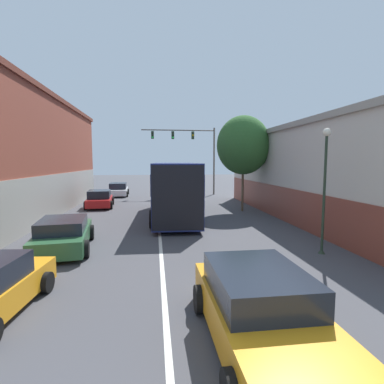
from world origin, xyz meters
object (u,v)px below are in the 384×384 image
object	(u,v)px
parked_car_left_mid	(64,234)
parked_car_left_far	(118,190)
bus	(175,187)
street_lamp	(325,184)
hatchback_foreground	(261,310)
parked_car_left_near	(100,199)
street_tree_near	(243,145)
traffic_signal_gantry	(191,145)

from	to	relation	value
parked_car_left_mid	parked_car_left_far	distance (m)	19.43
bus	street_lamp	size ratio (longest dim) A/B	2.16
parked_car_left_far	street_lamp	world-z (taller)	street_lamp
hatchback_foreground	parked_car_left_mid	distance (m)	9.05
parked_car_left_far	street_lamp	distance (m)	23.61
parked_car_left_near	street_lamp	size ratio (longest dim) A/B	0.85
bus	parked_car_left_near	distance (m)	7.48
parked_car_left_near	street_tree_near	size ratio (longest dim) A/B	0.60
traffic_signal_gantry	street_tree_near	distance (m)	11.21
parked_car_left_near	street_lamp	world-z (taller)	street_lamp
traffic_signal_gantry	street_tree_near	world-z (taller)	traffic_signal_gantry
bus	street_lamp	xyz separation A→B (m)	(5.12, -8.38, 0.78)
parked_car_left_far	parked_car_left_near	bearing A→B (deg)	173.61
traffic_signal_gantry	parked_car_left_mid	bearing A→B (deg)	-111.34
hatchback_foreground	street_lamp	xyz separation A→B (m)	(4.39, 5.28, 2.02)
parked_car_left_mid	parked_car_left_far	xyz separation A→B (m)	(-0.12, 19.43, 0.00)
parked_car_left_mid	bus	bearing A→B (deg)	-44.20
bus	street_tree_near	world-z (taller)	street_tree_near
parked_car_left_far	hatchback_foreground	bearing A→B (deg)	-170.57
bus	street_lamp	bearing A→B (deg)	-146.45
street_lamp	bus	bearing A→B (deg)	121.44
hatchback_foreground	street_lamp	distance (m)	7.16
hatchback_foreground	parked_car_left_near	world-z (taller)	hatchback_foreground
parked_car_left_mid	street_tree_near	distance (m)	13.60
hatchback_foreground	street_lamp	world-z (taller)	street_lamp
parked_car_left_far	street_lamp	bearing A→B (deg)	-157.27
bus	street_lamp	world-z (taller)	street_lamp
parked_car_left_near	parked_car_left_far	bearing A→B (deg)	-8.51
street_tree_near	hatchback_foreground	bearing A→B (deg)	-105.40
street_lamp	traffic_signal_gantry	bearing A→B (deg)	96.75
hatchback_foreground	parked_car_left_near	distance (m)	19.56
hatchback_foreground	parked_car_left_mid	xyz separation A→B (m)	(-5.66, 7.07, -0.07)
parked_car_left_near	traffic_signal_gantry	xyz separation A→B (m)	(8.15, 7.86, 4.62)
hatchback_foreground	street_tree_near	bearing A→B (deg)	-15.91
parked_car_left_near	parked_car_left_mid	xyz separation A→B (m)	(0.61, -11.46, -0.00)
bus	street_lamp	distance (m)	9.85
bus	parked_car_left_mid	xyz separation A→B (m)	(-4.92, -6.59, -1.31)
hatchback_foreground	parked_car_left_near	xyz separation A→B (m)	(-6.27, 18.53, -0.06)
street_lamp	hatchback_foreground	bearing A→B (deg)	-129.70
hatchback_foreground	parked_car_left_mid	world-z (taller)	hatchback_foreground
parked_car_left_mid	street_lamp	size ratio (longest dim) A/B	0.96
parked_car_left_mid	parked_car_left_near	bearing A→B (deg)	-4.42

